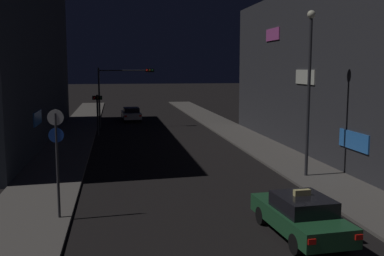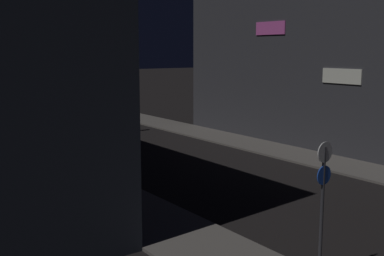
# 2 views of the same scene
# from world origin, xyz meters

# --- Properties ---
(sidewalk_left) EXTENTS (3.35, 66.00, 0.12)m
(sidewalk_left) POSITION_xyz_m (-6.76, 31.00, 0.06)
(sidewalk_left) COLOR #5B5651
(sidewalk_left) RESTS_ON ground_plane
(sidewalk_right) EXTENTS (3.35, 66.00, 0.12)m
(sidewalk_right) POSITION_xyz_m (6.76, 31.00, 0.06)
(sidewalk_right) COLOR #5B5651
(sidewalk_right) RESTS_ON ground_plane
(far_car) EXTENTS (2.05, 4.54, 1.42)m
(far_car) POSITION_xyz_m (-1.76, 39.92, 0.73)
(far_car) COLOR silver
(far_car) RESTS_ON ground_plane
(traffic_light_overhead) EXTENTS (5.17, 0.41, 5.59)m
(traffic_light_overhead) POSITION_xyz_m (-2.88, 34.31, 4.06)
(traffic_light_overhead) COLOR #2D2D33
(traffic_light_overhead) RESTS_ON ground_plane
(traffic_light_left_kerb) EXTENTS (0.80, 0.42, 3.41)m
(traffic_light_left_kerb) POSITION_xyz_m (-4.84, 29.49, 2.46)
(traffic_light_left_kerb) COLOR #2D2D33
(traffic_light_left_kerb) RESTS_ON ground_plane
(sign_pole_left) EXTENTS (0.57, 0.10, 4.00)m
(sign_pole_left) POSITION_xyz_m (-5.50, 8.51, 2.53)
(sign_pole_left) COLOR #2D2D33
(sign_pole_left) RESTS_ON sidewalk_left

